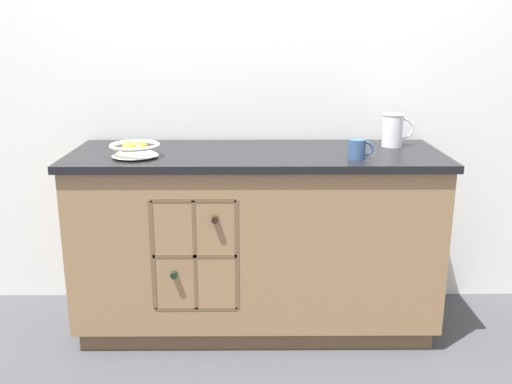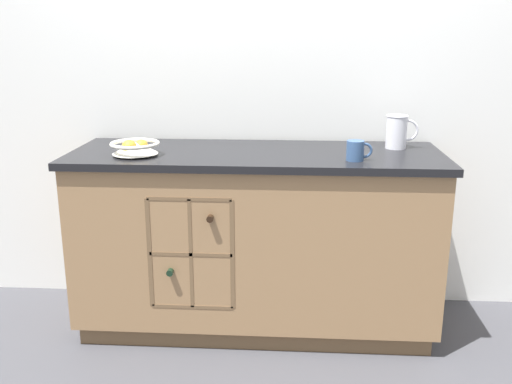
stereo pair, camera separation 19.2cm
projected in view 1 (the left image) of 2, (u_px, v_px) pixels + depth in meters
ground_plane at (256, 323)px, 2.96m from camera, size 14.00×14.00×0.00m
back_wall at (256, 68)px, 2.96m from camera, size 4.40×0.06×2.55m
kitchen_island at (255, 240)px, 2.83m from camera, size 1.77×0.63×0.90m
fruit_bowl at (135, 148)px, 2.58m from camera, size 0.23×0.23×0.08m
white_pitcher at (393, 129)px, 2.82m from camera, size 0.16×0.11×0.16m
ceramic_mug at (358, 149)px, 2.55m from camera, size 0.12×0.08×0.09m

